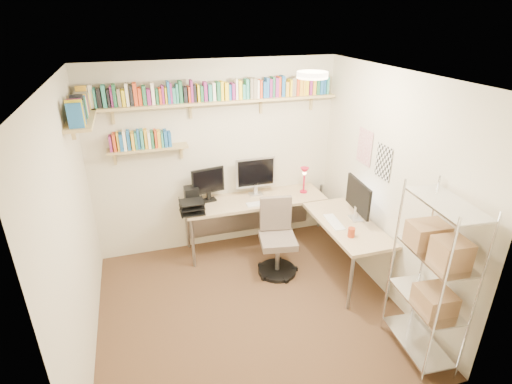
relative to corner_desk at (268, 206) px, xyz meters
The scene contains 6 objects.
ground 1.33m from the corner_desk, 119.40° to the right, with size 3.20×3.20×0.00m, color #43311C.
room_shell 1.39m from the corner_desk, 119.22° to the right, with size 3.24×3.04×2.52m.
wall_shelves 1.65m from the corner_desk, 161.16° to the left, with size 3.12×1.09×0.80m.
corner_desk is the anchor object (origin of this frame).
office_chair 0.49m from the corner_desk, 92.06° to the right, with size 0.51×0.52×0.96m.
wire_rack 2.23m from the corner_desk, 68.53° to the right, with size 0.42×0.76×1.69m.
Camera 1 is at (-0.96, -3.37, 3.02)m, focal length 28.00 mm.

